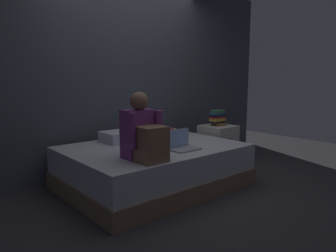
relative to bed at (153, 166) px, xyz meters
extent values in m
plane|color=#2D2D33|center=(0.20, -0.30, -0.24)|extent=(8.00, 8.00, 0.00)
cube|color=#424751|center=(0.20, 0.90, 1.11)|extent=(5.60, 0.10, 2.70)
cube|color=#7A6047|center=(0.00, 0.00, -0.14)|extent=(2.00, 1.50, 0.20)
cube|color=#B2B7C1|center=(0.00, 0.00, 0.10)|extent=(1.96, 1.46, 0.29)
cube|color=beige|center=(1.30, 0.12, 0.05)|extent=(0.44, 0.44, 0.59)
sphere|color=gray|center=(1.30, -0.10, 0.18)|extent=(0.04, 0.04, 0.04)
cube|color=#75337A|center=(-0.45, -0.34, 0.49)|extent=(0.30, 0.20, 0.48)
sphere|color=brown|center=(-0.45, -0.37, 0.81)|extent=(0.18, 0.18, 0.18)
cube|color=brown|center=(-0.45, -0.56, 0.42)|extent=(0.26, 0.24, 0.34)
cylinder|color=#75337A|center=(-0.61, -0.48, 0.55)|extent=(0.07, 0.07, 0.34)
cylinder|color=#75337A|center=(-0.29, -0.48, 0.55)|extent=(0.07, 0.07, 0.34)
cube|color=#9EA0A5|center=(0.12, -0.41, 0.26)|extent=(0.32, 0.22, 0.02)
cube|color=#9EA0A5|center=(0.12, -0.30, 0.37)|extent=(0.32, 0.01, 0.20)
cube|color=#8CB2EA|center=(0.12, -0.31, 0.37)|extent=(0.29, 0.00, 0.18)
cube|color=silver|center=(-0.10, 0.45, 0.31)|extent=(0.56, 0.36, 0.13)
cube|color=brown|center=(1.31, 0.12, 0.36)|extent=(0.18, 0.15, 0.04)
cube|color=black|center=(1.28, 0.14, 0.40)|extent=(0.21, 0.14, 0.03)
cube|color=gold|center=(1.29, 0.14, 0.43)|extent=(0.22, 0.13, 0.04)
cube|color=#9E2D28|center=(1.29, 0.14, 0.46)|extent=(0.22, 0.12, 0.03)
cube|color=black|center=(1.30, 0.15, 0.49)|extent=(0.20, 0.14, 0.03)
cube|color=#284C84|center=(1.29, 0.15, 0.52)|extent=(0.22, 0.15, 0.03)
cube|color=#387042|center=(1.29, 0.13, 0.55)|extent=(0.18, 0.13, 0.04)
ellipsoid|color=#8E3D47|center=(0.57, 0.49, 0.29)|extent=(0.15, 0.13, 0.08)
ellipsoid|color=gray|center=(0.64, 0.38, 0.29)|extent=(0.17, 0.14, 0.09)
ellipsoid|color=#8E3D47|center=(0.55, 0.40, 0.31)|extent=(0.22, 0.19, 0.12)
camera|label=1|loc=(-2.23, -2.90, 1.04)|focal=34.06mm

